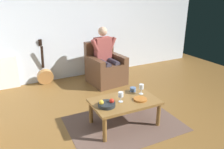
# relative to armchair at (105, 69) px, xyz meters

# --- Properties ---
(ground_plane) EXTENTS (7.59, 7.59, 0.00)m
(ground_plane) POSITION_rel_armchair_xyz_m (0.33, 1.93, -0.32)
(ground_plane) COLOR brown
(wall_back) EXTENTS (6.73, 0.06, 2.77)m
(wall_back) POSITION_rel_armchair_xyz_m (0.33, -0.73, 1.06)
(wall_back) COLOR silver
(wall_back) RESTS_ON ground
(rug) EXTENTS (1.73, 1.27, 0.01)m
(rug) POSITION_rel_armchair_xyz_m (0.49, 1.67, -0.32)
(rug) COLOR brown
(rug) RESTS_ON ground
(armchair) EXTENTS (0.77, 0.79, 0.91)m
(armchair) POSITION_rel_armchair_xyz_m (0.00, 0.00, 0.00)
(armchair) COLOR brown
(armchair) RESTS_ON ground
(person_seated) EXTENTS (0.64, 0.62, 1.24)m
(person_seated) POSITION_rel_armchair_xyz_m (-0.00, 0.02, 0.34)
(person_seated) COLOR #94433E
(person_seated) RESTS_ON ground
(coffee_table) EXTENTS (1.01, 0.65, 0.41)m
(coffee_table) POSITION_rel_armchair_xyz_m (0.49, 1.67, 0.03)
(coffee_table) COLOR brown
(coffee_table) RESTS_ON ground
(guitar) EXTENTS (0.35, 0.28, 0.99)m
(guitar) POSITION_rel_armchair_xyz_m (1.23, -0.53, -0.11)
(guitar) COLOR #B67E45
(guitar) RESTS_ON ground
(radiator) EXTENTS (0.69, 0.06, 0.70)m
(radiator) POSITION_rel_armchair_xyz_m (2.10, -0.66, 0.03)
(radiator) COLOR white
(radiator) RESTS_ON ground
(wine_glass_near) EXTENTS (0.08, 0.08, 0.15)m
(wine_glass_near) POSITION_rel_armchair_xyz_m (0.56, 1.69, 0.20)
(wine_glass_near) COLOR silver
(wine_glass_near) RESTS_ON coffee_table
(wine_glass_far) EXTENTS (0.07, 0.07, 0.17)m
(wine_glass_far) POSITION_rel_armchair_xyz_m (0.14, 1.60, 0.20)
(wine_glass_far) COLOR silver
(wine_glass_far) RESTS_ON coffee_table
(fruit_bowl) EXTENTS (0.25, 0.25, 0.11)m
(fruit_bowl) POSITION_rel_armchair_xyz_m (0.81, 1.71, 0.12)
(fruit_bowl) COLOR #212629
(fruit_bowl) RESTS_ON coffee_table
(decorative_dish) EXTENTS (0.20, 0.20, 0.02)m
(decorative_dish) POSITION_rel_armchair_xyz_m (0.27, 1.77, 0.10)
(decorative_dish) COLOR #AB5F22
(decorative_dish) RESTS_ON coffee_table
(candle_jar) EXTENTS (0.10, 0.10, 0.07)m
(candle_jar) POSITION_rel_armchair_xyz_m (0.20, 1.45, 0.12)
(candle_jar) COLOR #4D6993
(candle_jar) RESTS_ON coffee_table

